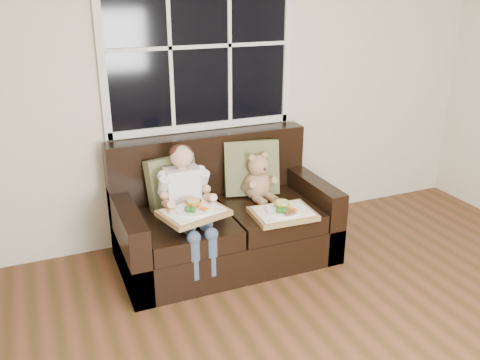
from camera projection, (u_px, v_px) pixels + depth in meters
name	position (u px, v px, depth m)	size (l,w,h in m)	color
window_back	(200.00, 46.00, 4.05)	(1.62, 0.04, 1.37)	black
loveseat	(223.00, 221.00, 4.14)	(1.70, 0.92, 0.96)	black
pillow_left	(172.00, 182.00, 4.02)	(0.44, 0.28, 0.42)	#696C43
pillow_right	(251.00, 168.00, 4.25)	(0.49, 0.31, 0.47)	#696C43
child	(187.00, 195.00, 3.80)	(0.38, 0.59, 0.86)	silver
teddy_bear	(258.00, 180.00, 4.18)	(0.26, 0.32, 0.41)	#AA815A
tray_left	(194.00, 211.00, 3.68)	(0.53, 0.46, 0.10)	#A37D49
tray_right	(283.00, 212.00, 3.89)	(0.48, 0.38, 0.11)	#A37D49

